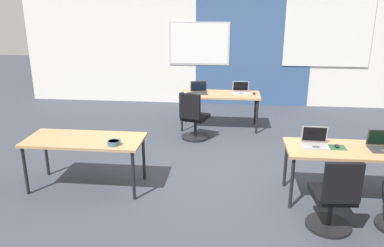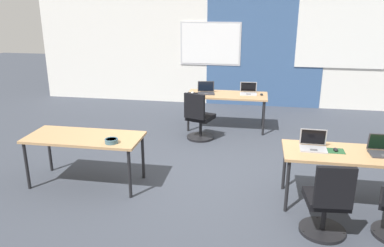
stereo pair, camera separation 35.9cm
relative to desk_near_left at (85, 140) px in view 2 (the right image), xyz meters
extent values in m
plane|color=#383D47|center=(1.75, 0.60, -0.66)|extent=(24.00, 24.00, 0.00)
cube|color=silver|center=(1.75, 4.80, 0.74)|extent=(10.00, 0.20, 2.80)
cube|color=#385684|center=(2.46, 4.69, 0.74)|extent=(2.77, 0.01, 2.80)
cube|color=#B7B7BC|center=(1.16, 4.69, 0.84)|extent=(1.48, 0.02, 1.04)
cube|color=white|center=(1.16, 4.68, 0.84)|extent=(1.40, 0.02, 0.96)
cube|color=white|center=(4.18, 4.67, 1.17)|extent=(2.00, 0.02, 1.65)
cube|color=tan|center=(0.00, 0.00, 0.04)|extent=(1.60, 0.70, 0.04)
cylinder|color=black|center=(-0.74, -0.30, -0.32)|extent=(0.04, 0.04, 0.68)
cylinder|color=black|center=(0.74, -0.30, -0.32)|extent=(0.04, 0.04, 0.68)
cylinder|color=black|center=(-0.74, 0.30, -0.32)|extent=(0.04, 0.04, 0.68)
cylinder|color=black|center=(0.74, 0.30, -0.32)|extent=(0.04, 0.04, 0.68)
cube|color=tan|center=(3.50, 0.00, 0.04)|extent=(1.60, 0.70, 0.04)
cylinder|color=black|center=(2.76, -0.30, -0.32)|extent=(0.04, 0.04, 0.68)
cylinder|color=black|center=(2.76, 0.30, -0.32)|extent=(0.04, 0.04, 0.68)
cube|color=tan|center=(1.75, 2.80, 0.04)|extent=(1.60, 0.70, 0.04)
cylinder|color=black|center=(1.01, 2.50, -0.32)|extent=(0.04, 0.04, 0.68)
cylinder|color=black|center=(2.49, 2.50, -0.32)|extent=(0.04, 0.04, 0.68)
cylinder|color=black|center=(1.01, 3.10, -0.32)|extent=(0.04, 0.04, 0.68)
cylinder|color=black|center=(2.49, 3.10, -0.32)|extent=(0.04, 0.04, 0.68)
cube|color=#9E9EA3|center=(3.07, 0.02, 0.07)|extent=(0.34, 0.24, 0.02)
cube|color=#4C4C4F|center=(3.07, -0.03, 0.08)|extent=(0.09, 0.06, 0.00)
cube|color=#9E9EA3|center=(3.07, 0.15, 0.19)|extent=(0.33, 0.05, 0.22)
cube|color=black|center=(3.07, 0.15, 0.19)|extent=(0.30, 0.04, 0.19)
cube|color=#23512D|center=(3.34, 0.02, 0.06)|extent=(0.22, 0.19, 0.00)
ellipsoid|color=black|center=(3.34, 0.02, 0.08)|extent=(0.06, 0.10, 0.03)
cylinder|color=black|center=(3.15, -0.69, -0.64)|extent=(0.52, 0.52, 0.04)
cylinder|color=black|center=(3.15, -0.69, -0.45)|extent=(0.06, 0.06, 0.34)
cube|color=black|center=(3.15, -0.69, -0.24)|extent=(0.48, 0.48, 0.08)
cube|color=black|center=(3.17, -0.94, 0.03)|extent=(0.40, 0.09, 0.46)
sphere|color=black|center=(3.13, -0.45, -0.64)|extent=(0.04, 0.04, 0.04)
sphere|color=black|center=(3.37, -0.74, -0.64)|extent=(0.04, 0.04, 0.04)
sphere|color=black|center=(2.93, -0.78, -0.64)|extent=(0.04, 0.04, 0.04)
cube|color=#333338|center=(3.90, -0.02, 0.07)|extent=(0.34, 0.24, 0.02)
cube|color=#333338|center=(3.89, 0.12, 0.19)|extent=(0.33, 0.05, 0.22)
cube|color=black|center=(3.89, 0.11, 0.19)|extent=(0.30, 0.04, 0.19)
sphere|color=black|center=(3.72, -0.62, -0.64)|extent=(0.04, 0.04, 0.04)
cube|color=#B7B7BC|center=(2.17, 2.85, 0.07)|extent=(0.34, 0.25, 0.02)
cube|color=#4C4C4F|center=(2.17, 2.80, 0.08)|extent=(0.09, 0.07, 0.00)
cube|color=#B7B7BC|center=(2.16, 3.00, 0.18)|extent=(0.33, 0.09, 0.21)
cube|color=black|center=(2.16, 2.99, 0.18)|extent=(0.30, 0.08, 0.19)
ellipsoid|color=black|center=(2.43, 2.82, 0.08)|extent=(0.07, 0.11, 0.03)
cube|color=#333338|center=(1.33, 2.75, 0.07)|extent=(0.37, 0.28, 0.02)
cube|color=#4C4C4F|center=(1.34, 2.70, 0.08)|extent=(0.10, 0.08, 0.00)
cube|color=#333338|center=(1.31, 2.88, 0.19)|extent=(0.33, 0.10, 0.22)
cube|color=black|center=(1.31, 2.88, 0.19)|extent=(0.30, 0.09, 0.19)
cube|color=black|center=(1.06, 2.73, 0.06)|extent=(0.22, 0.19, 0.00)
ellipsoid|color=silver|center=(1.06, 2.73, 0.08)|extent=(0.07, 0.11, 0.03)
cylinder|color=black|center=(1.32, 2.13, -0.64)|extent=(0.52, 0.52, 0.04)
cylinder|color=black|center=(1.32, 2.13, -0.45)|extent=(0.06, 0.06, 0.34)
cube|color=black|center=(1.32, 2.13, -0.24)|extent=(0.56, 0.56, 0.08)
cube|color=black|center=(1.24, 1.89, 0.03)|extent=(0.40, 0.18, 0.46)
sphere|color=black|center=(1.39, 2.35, -0.64)|extent=(0.04, 0.04, 0.04)
sphere|color=black|center=(1.51, 1.99, -0.64)|extent=(0.04, 0.04, 0.04)
sphere|color=black|center=(1.08, 2.13, -0.64)|extent=(0.04, 0.04, 0.04)
cylinder|color=#3D6070|center=(0.47, -0.19, 0.09)|extent=(0.17, 0.17, 0.05)
torus|color=#3D6070|center=(0.47, -0.19, 0.11)|extent=(0.18, 0.18, 0.02)
cylinder|color=gold|center=(0.47, -0.19, 0.11)|extent=(0.14, 0.14, 0.01)
camera|label=1|loc=(1.97, -4.67, 1.86)|focal=35.53mm
camera|label=2|loc=(2.32, -4.62, 1.86)|focal=35.53mm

